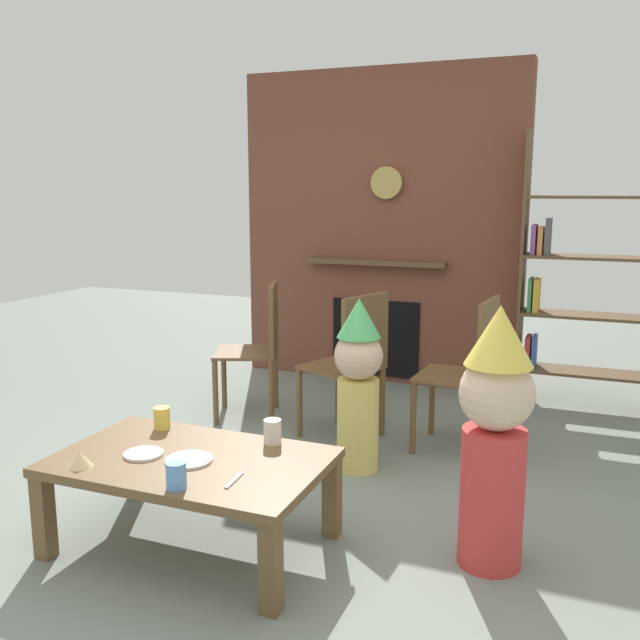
{
  "coord_description": "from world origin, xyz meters",
  "views": [
    {
      "loc": [
        1.35,
        -2.59,
        1.5
      ],
      "look_at": [
        0.15,
        0.4,
        0.89
      ],
      "focal_mm": 38.72,
      "sensor_mm": 36.0,
      "label": 1
    }
  ],
  "objects_px": {
    "bookshelf": "(579,281)",
    "paper_plate_front": "(143,454)",
    "dining_chair_left": "(260,342)",
    "child_by_the_chairs": "(358,380)",
    "paper_cup_near_left": "(176,475)",
    "paper_cup_center": "(162,418)",
    "paper_plate_rear": "(189,460)",
    "child_in_pink": "(495,431)",
    "birthday_cake_slice": "(80,459)",
    "paper_cup_near_right": "(273,432)",
    "coffee_table": "(191,470)",
    "dining_chair_right": "(470,366)",
    "dining_chair_middle": "(353,358)"
  },
  "relations": [
    {
      "from": "bookshelf",
      "to": "paper_plate_front",
      "type": "bearing_deg",
      "value": -120.75
    },
    {
      "from": "dining_chair_left",
      "to": "child_by_the_chairs",
      "type": "bearing_deg",
      "value": 125.07
    },
    {
      "from": "child_by_the_chairs",
      "to": "dining_chair_left",
      "type": "relative_size",
      "value": 1.05
    },
    {
      "from": "paper_cup_near_left",
      "to": "child_by_the_chairs",
      "type": "distance_m",
      "value": 1.36
    },
    {
      "from": "paper_cup_center",
      "to": "paper_cup_near_left",
      "type": "bearing_deg",
      "value": -51.12
    },
    {
      "from": "bookshelf",
      "to": "paper_plate_rear",
      "type": "relative_size",
      "value": 9.75
    },
    {
      "from": "child_in_pink",
      "to": "child_by_the_chairs",
      "type": "height_order",
      "value": "child_in_pink"
    },
    {
      "from": "paper_plate_rear",
      "to": "birthday_cake_slice",
      "type": "height_order",
      "value": "birthday_cake_slice"
    },
    {
      "from": "paper_cup_near_right",
      "to": "child_by_the_chairs",
      "type": "height_order",
      "value": "child_by_the_chairs"
    },
    {
      "from": "coffee_table",
      "to": "child_by_the_chairs",
      "type": "relative_size",
      "value": 1.19
    },
    {
      "from": "paper_cup_near_right",
      "to": "birthday_cake_slice",
      "type": "xyz_separation_m",
      "value": [
        -0.61,
        -0.53,
        -0.02
      ]
    },
    {
      "from": "coffee_table",
      "to": "dining_chair_left",
      "type": "relative_size",
      "value": 1.25
    },
    {
      "from": "paper_plate_front",
      "to": "child_by_the_chairs",
      "type": "bearing_deg",
      "value": 62.23
    },
    {
      "from": "birthday_cake_slice",
      "to": "child_in_pink",
      "type": "xyz_separation_m",
      "value": [
        1.55,
        0.58,
        0.13
      ]
    },
    {
      "from": "bookshelf",
      "to": "dining_chair_right",
      "type": "bearing_deg",
      "value": -114.75
    },
    {
      "from": "paper_cup_near_right",
      "to": "paper_plate_front",
      "type": "xyz_separation_m",
      "value": [
        -0.45,
        -0.33,
        -0.05
      ]
    },
    {
      "from": "paper_cup_center",
      "to": "dining_chair_left",
      "type": "bearing_deg",
      "value": 97.75
    },
    {
      "from": "birthday_cake_slice",
      "to": "dining_chair_middle",
      "type": "relative_size",
      "value": 0.11
    },
    {
      "from": "bookshelf",
      "to": "paper_cup_near_right",
      "type": "height_order",
      "value": "bookshelf"
    },
    {
      "from": "dining_chair_left",
      "to": "paper_cup_near_left",
      "type": "bearing_deg",
      "value": 86.89
    },
    {
      "from": "bookshelf",
      "to": "dining_chair_left",
      "type": "xyz_separation_m",
      "value": [
        -1.93,
        -1.02,
        -0.38
      ]
    },
    {
      "from": "paper_cup_center",
      "to": "child_in_pink",
      "type": "relative_size",
      "value": 0.1
    },
    {
      "from": "paper_plate_rear",
      "to": "dining_chair_left",
      "type": "height_order",
      "value": "dining_chair_left"
    },
    {
      "from": "paper_plate_front",
      "to": "dining_chair_middle",
      "type": "xyz_separation_m",
      "value": [
        0.41,
        1.51,
        0.11
      ]
    },
    {
      "from": "paper_cup_near_left",
      "to": "birthday_cake_slice",
      "type": "distance_m",
      "value": 0.48
    },
    {
      "from": "paper_cup_near_right",
      "to": "paper_plate_rear",
      "type": "distance_m",
      "value": 0.39
    },
    {
      "from": "child_in_pink",
      "to": "dining_chair_middle",
      "type": "height_order",
      "value": "child_in_pink"
    },
    {
      "from": "child_in_pink",
      "to": "dining_chair_right",
      "type": "xyz_separation_m",
      "value": [
        -0.3,
        1.2,
        -0.05
      ]
    },
    {
      "from": "bookshelf",
      "to": "paper_cup_near_right",
      "type": "distance_m",
      "value": 2.7
    },
    {
      "from": "paper_cup_center",
      "to": "paper_plate_front",
      "type": "bearing_deg",
      "value": -69.03
    },
    {
      "from": "paper_plate_front",
      "to": "paper_plate_rear",
      "type": "relative_size",
      "value": 0.85
    },
    {
      "from": "paper_plate_rear",
      "to": "dining_chair_left",
      "type": "bearing_deg",
      "value": 107.21
    },
    {
      "from": "paper_cup_center",
      "to": "dining_chair_left",
      "type": "distance_m",
      "value": 1.4
    },
    {
      "from": "paper_cup_near_left",
      "to": "dining_chair_middle",
      "type": "height_order",
      "value": "dining_chair_middle"
    },
    {
      "from": "child_by_the_chairs",
      "to": "dining_chair_right",
      "type": "bearing_deg",
      "value": 153.05
    },
    {
      "from": "bookshelf",
      "to": "paper_cup_near_right",
      "type": "relative_size",
      "value": 17.49
    },
    {
      "from": "paper_cup_near_right",
      "to": "dining_chair_right",
      "type": "xyz_separation_m",
      "value": [
        0.65,
        1.25,
        0.06
      ]
    },
    {
      "from": "child_in_pink",
      "to": "paper_cup_center",
      "type": "bearing_deg",
      "value": -12.69
    },
    {
      "from": "coffee_table",
      "to": "birthday_cake_slice",
      "type": "relative_size",
      "value": 11.25
    },
    {
      "from": "dining_chair_left",
      "to": "dining_chair_middle",
      "type": "xyz_separation_m",
      "value": [
        0.72,
        -0.19,
        0.0
      ]
    },
    {
      "from": "dining_chair_right",
      "to": "child_by_the_chairs",
      "type": "bearing_deg",
      "value": 47.44
    },
    {
      "from": "paper_plate_front",
      "to": "child_by_the_chairs",
      "type": "distance_m",
      "value": 1.25
    },
    {
      "from": "bookshelf",
      "to": "coffee_table",
      "type": "relative_size",
      "value": 1.69
    },
    {
      "from": "bookshelf",
      "to": "paper_cup_center",
      "type": "distance_m",
      "value": 3.0
    },
    {
      "from": "paper_cup_center",
      "to": "child_by_the_chairs",
      "type": "relative_size",
      "value": 0.11
    },
    {
      "from": "paper_plate_front",
      "to": "child_in_pink",
      "type": "distance_m",
      "value": 1.45
    },
    {
      "from": "bookshelf",
      "to": "coffee_table",
      "type": "bearing_deg",
      "value": -118.04
    },
    {
      "from": "child_in_pink",
      "to": "dining_chair_middle",
      "type": "distance_m",
      "value": 1.5
    },
    {
      "from": "bookshelf",
      "to": "paper_plate_rear",
      "type": "xyz_separation_m",
      "value": [
        -1.4,
        -2.7,
        -0.48
      ]
    },
    {
      "from": "bookshelf",
      "to": "paper_cup_near_left",
      "type": "bearing_deg",
      "value": -113.88
    }
  ]
}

